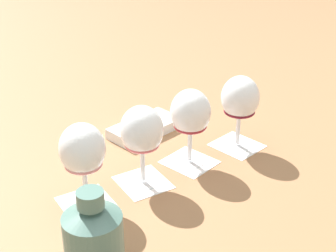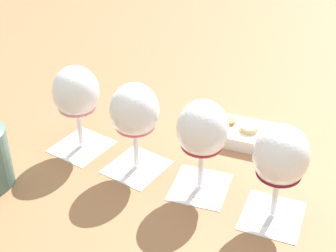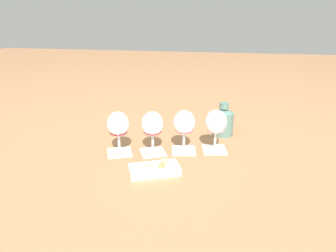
% 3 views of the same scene
% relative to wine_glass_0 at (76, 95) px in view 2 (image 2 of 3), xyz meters
% --- Properties ---
extents(ground_plane, '(8.00, 8.00, 0.00)m').
position_rel_wine_glass_0_xyz_m(ground_plane, '(0.19, 0.05, -0.12)').
color(ground_plane, '#936642').
extents(tasting_card_0, '(0.12, 0.12, 0.00)m').
position_rel_wine_glass_0_xyz_m(tasting_card_0, '(0.00, 0.00, -0.12)').
color(tasting_card_0, white).
rests_on(tasting_card_0, ground_plane).
extents(tasting_card_1, '(0.11, 0.12, 0.00)m').
position_rel_wine_glass_0_xyz_m(tasting_card_1, '(0.13, 0.03, -0.12)').
color(tasting_card_1, white).
rests_on(tasting_card_1, ground_plane).
extents(tasting_card_2, '(0.13, 0.14, 0.00)m').
position_rel_wine_glass_0_xyz_m(tasting_card_2, '(0.25, 0.08, -0.12)').
color(tasting_card_2, white).
rests_on(tasting_card_2, ground_plane).
extents(tasting_card_3, '(0.13, 0.14, 0.00)m').
position_rel_wine_glass_0_xyz_m(tasting_card_3, '(0.38, 0.11, -0.12)').
color(tasting_card_3, white).
rests_on(tasting_card_3, ground_plane).
extents(wine_glass_0, '(0.09, 0.09, 0.17)m').
position_rel_wine_glass_0_xyz_m(wine_glass_0, '(0.00, 0.00, 0.00)').
color(wine_glass_0, white).
rests_on(wine_glass_0, tasting_card_0).
extents(wine_glass_1, '(0.09, 0.09, 0.17)m').
position_rel_wine_glass_0_xyz_m(wine_glass_1, '(0.13, 0.03, -0.00)').
color(wine_glass_1, white).
rests_on(wine_glass_1, tasting_card_1).
extents(wine_glass_2, '(0.09, 0.09, 0.17)m').
position_rel_wine_glass_0_xyz_m(wine_glass_2, '(0.25, 0.08, 0.00)').
color(wine_glass_2, white).
rests_on(wine_glass_2, tasting_card_2).
extents(wine_glass_3, '(0.09, 0.09, 0.17)m').
position_rel_wine_glass_0_xyz_m(wine_glass_3, '(0.38, 0.11, 0.00)').
color(wine_glass_3, white).
rests_on(wine_glass_3, tasting_card_3).
extents(snack_dish, '(0.20, 0.16, 0.04)m').
position_rel_wine_glass_0_xyz_m(snack_dish, '(0.20, 0.24, -0.10)').
color(snack_dish, white).
rests_on(snack_dish, ground_plane).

